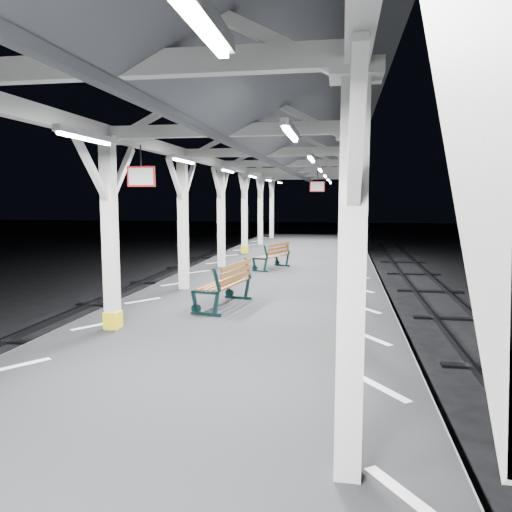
# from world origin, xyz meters

# --- Properties ---
(ground) EXTENTS (120.00, 120.00, 0.00)m
(ground) POSITION_xyz_m (0.00, 0.00, 0.00)
(ground) COLOR black
(ground) RESTS_ON ground
(platform) EXTENTS (6.00, 50.00, 1.00)m
(platform) POSITION_xyz_m (0.00, 0.00, 0.50)
(platform) COLOR black
(platform) RESTS_ON ground
(hazard_stripes_left) EXTENTS (1.00, 48.00, 0.01)m
(hazard_stripes_left) POSITION_xyz_m (-2.45, 0.00, 1.00)
(hazard_stripes_left) COLOR silver
(hazard_stripes_left) RESTS_ON platform
(hazard_stripes_right) EXTENTS (1.00, 48.00, 0.01)m
(hazard_stripes_right) POSITION_xyz_m (2.45, 0.00, 1.00)
(hazard_stripes_right) COLOR silver
(hazard_stripes_right) RESTS_ON platform
(canopy) EXTENTS (5.40, 49.00, 4.65)m
(canopy) POSITION_xyz_m (0.00, -0.02, 4.56)
(canopy) COLOR silver
(canopy) RESTS_ON platform
(bench_mid) EXTENTS (0.95, 1.86, 0.96)m
(bench_mid) POSITION_xyz_m (-0.43, 4.11, 1.51)
(bench_mid) COLOR black
(bench_mid) RESTS_ON platform
(bench_far) EXTENTS (1.07, 1.66, 0.85)m
(bench_far) POSITION_xyz_m (-0.22, 9.83, 1.45)
(bench_far) COLOR black
(bench_far) RESTS_ON platform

